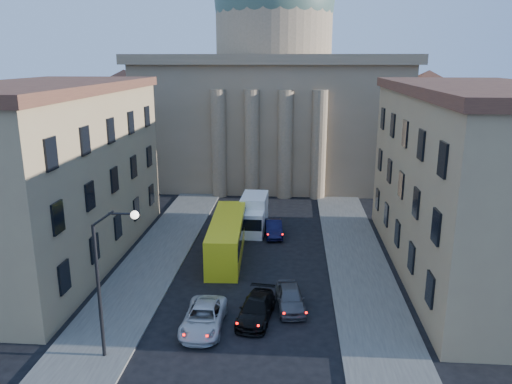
# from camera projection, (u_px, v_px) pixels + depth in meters

# --- Properties ---
(sidewalk_left) EXTENTS (5.00, 60.00, 0.15)m
(sidewalk_left) POSITION_uv_depth(u_px,v_px,m) (140.00, 280.00, 38.15)
(sidewalk_left) COLOR #4F4D48
(sidewalk_left) RESTS_ON ground
(sidewalk_right) EXTENTS (5.00, 60.00, 0.15)m
(sidewalk_right) POSITION_uv_depth(u_px,v_px,m) (365.00, 288.00, 36.89)
(sidewalk_right) COLOR #4F4D48
(sidewalk_right) RESTS_ON ground
(church) EXTENTS (68.02, 28.76, 36.60)m
(church) POSITION_uv_depth(u_px,v_px,m) (273.00, 92.00, 70.54)
(church) COLOR #857051
(church) RESTS_ON ground
(building_left) EXTENTS (11.60, 26.60, 14.70)m
(building_left) POSITION_uv_depth(u_px,v_px,m) (48.00, 173.00, 40.72)
(building_left) COLOR tan
(building_left) RESTS_ON ground
(building_right) EXTENTS (11.60, 26.60, 14.70)m
(building_right) POSITION_uv_depth(u_px,v_px,m) (476.00, 181.00, 38.21)
(building_right) COLOR tan
(building_right) RESTS_ON ground
(street_lamp) EXTENTS (2.62, 0.44, 8.83)m
(street_lamp) POSITION_uv_depth(u_px,v_px,m) (107.00, 272.00, 27.05)
(street_lamp) COLOR black
(street_lamp) RESTS_ON ground
(car_left_mid) EXTENTS (2.47, 5.34, 1.48)m
(car_left_mid) POSITION_uv_depth(u_px,v_px,m) (204.00, 318.00, 31.35)
(car_left_mid) COLOR silver
(car_left_mid) RESTS_ON ground
(car_right_mid) EXTENTS (2.64, 5.16, 1.43)m
(car_right_mid) POSITION_uv_depth(u_px,v_px,m) (256.00, 309.00, 32.47)
(car_right_mid) COLOR black
(car_right_mid) RESTS_ON ground
(car_right_far) EXTENTS (2.36, 4.69, 1.53)m
(car_right_far) POSITION_uv_depth(u_px,v_px,m) (290.00, 298.00, 33.90)
(car_right_far) COLOR #505156
(car_right_far) RESTS_ON ground
(car_right_distant) EXTENTS (1.97, 4.59, 1.47)m
(car_right_distant) POSITION_uv_depth(u_px,v_px,m) (274.00, 228.00, 47.86)
(car_right_distant) COLOR black
(car_right_distant) RESTS_ON ground
(city_bus) EXTENTS (3.13, 11.51, 3.22)m
(city_bus) POSITION_uv_depth(u_px,v_px,m) (227.00, 236.00, 42.90)
(city_bus) COLOR yellow
(city_bus) RESTS_ON ground
(box_truck) EXTENTS (2.57, 6.16, 3.34)m
(box_truck) POSITION_uv_depth(u_px,v_px,m) (254.00, 215.00, 49.27)
(box_truck) COLOR white
(box_truck) RESTS_ON ground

